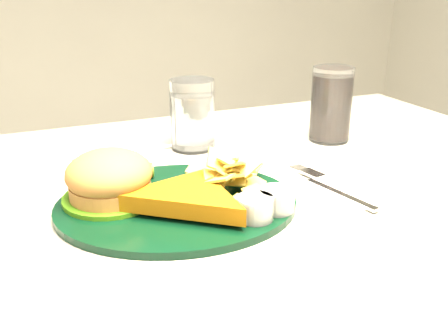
% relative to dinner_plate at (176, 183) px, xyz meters
% --- Properties ---
extents(dinner_plate, '(0.36, 0.32, 0.07)m').
position_rel_dinner_plate_xyz_m(dinner_plate, '(0.00, 0.00, 0.00)').
color(dinner_plate, black).
rests_on(dinner_plate, table).
extents(water_glass, '(0.10, 0.10, 0.12)m').
position_rel_dinner_plate_xyz_m(water_glass, '(0.10, 0.22, 0.02)').
color(water_glass, white).
rests_on(water_glass, table).
extents(cola_glass, '(0.08, 0.08, 0.13)m').
position_rel_dinner_plate_xyz_m(cola_glass, '(0.34, 0.16, 0.03)').
color(cola_glass, black).
rests_on(cola_glass, table).
extents(fork_napkin, '(0.15, 0.18, 0.01)m').
position_rel_dinner_plate_xyz_m(fork_napkin, '(0.21, -0.05, -0.03)').
color(fork_napkin, silver).
rests_on(fork_napkin, table).
extents(spoon, '(0.11, 0.14, 0.01)m').
position_rel_dinner_plate_xyz_m(spoon, '(-0.09, 0.05, -0.03)').
color(spoon, silver).
rests_on(spoon, table).
extents(wrapped_straw, '(0.20, 0.07, 0.01)m').
position_rel_dinner_plate_xyz_m(wrapped_straw, '(-0.03, 0.24, -0.03)').
color(wrapped_straw, white).
rests_on(wrapped_straw, table).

